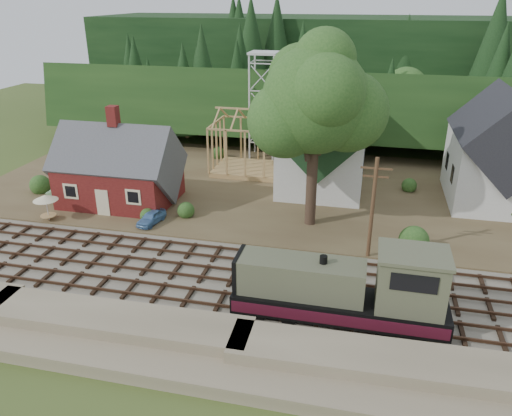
% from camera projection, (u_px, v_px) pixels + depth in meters
% --- Properties ---
extents(ground, '(140.00, 140.00, 0.00)m').
position_uv_depth(ground, '(262.00, 284.00, 34.33)').
color(ground, '#384C1E').
rests_on(ground, ground).
extents(embankment, '(64.00, 5.00, 1.60)m').
position_uv_depth(embankment, '(227.00, 366.00, 26.73)').
color(embankment, '#7F7259').
rests_on(embankment, ground).
extents(railroad_bed, '(64.00, 11.00, 0.16)m').
position_uv_depth(railroad_bed, '(262.00, 283.00, 34.30)').
color(railroad_bed, '#726B5B').
rests_on(railroad_bed, ground).
extents(village_flat, '(64.00, 26.00, 0.30)m').
position_uv_depth(village_flat, '(300.00, 190.00, 50.37)').
color(village_flat, brown).
rests_on(village_flat, ground).
extents(hillside, '(70.00, 28.96, 12.74)m').
position_uv_depth(hillside, '(325.00, 132.00, 71.90)').
color(hillside, '#1E3F19').
rests_on(hillside, ground).
extents(ridge, '(80.00, 20.00, 12.00)m').
position_uv_depth(ridge, '(334.00, 109.00, 86.21)').
color(ridge, black).
rests_on(ridge, ground).
extents(depot, '(10.80, 7.41, 9.00)m').
position_uv_depth(depot, '(119.00, 171.00, 46.24)').
color(depot, '#551314').
rests_on(depot, village_flat).
extents(church, '(8.40, 15.17, 13.00)m').
position_uv_depth(church, '(325.00, 138.00, 49.47)').
color(church, silver).
rests_on(church, village_flat).
extents(farmhouse, '(8.40, 10.80, 10.60)m').
position_uv_depth(farmhouse, '(498.00, 154.00, 45.65)').
color(farmhouse, silver).
rests_on(farmhouse, village_flat).
extents(timber_frame, '(8.20, 6.20, 6.99)m').
position_uv_depth(timber_frame, '(252.00, 145.00, 53.97)').
color(timber_frame, tan).
rests_on(timber_frame, village_flat).
extents(lattice_tower, '(3.20, 3.20, 12.12)m').
position_uv_depth(lattice_tower, '(264.00, 74.00, 56.66)').
color(lattice_tower, silver).
rests_on(lattice_tower, village_flat).
extents(big_tree, '(10.90, 8.40, 14.70)m').
position_uv_depth(big_tree, '(317.00, 108.00, 38.86)').
color(big_tree, '#38281E').
rests_on(big_tree, village_flat).
extents(telegraph_pole_near, '(2.20, 0.28, 8.00)m').
position_uv_depth(telegraph_pole_near, '(372.00, 207.00, 35.84)').
color(telegraph_pole_near, '#4C331E').
rests_on(telegraph_pole_near, ground).
extents(locomotive, '(12.54, 3.14, 5.00)m').
position_uv_depth(locomotive, '(348.00, 290.00, 29.55)').
color(locomotive, black).
rests_on(locomotive, railroad_bed).
extents(car_blue, '(1.79, 3.38, 1.10)m').
position_uv_depth(car_blue, '(151.00, 217.00, 42.49)').
color(car_blue, '#5B8DC4').
rests_on(car_blue, village_flat).
extents(car_green, '(3.80, 1.54, 1.23)m').
position_uv_depth(car_green, '(67.00, 194.00, 47.16)').
color(car_green, '#7AAF79').
rests_on(car_green, village_flat).
extents(patio_set, '(2.09, 2.09, 2.32)m').
position_uv_depth(patio_set, '(45.00, 199.00, 42.56)').
color(patio_set, silver).
rests_on(patio_set, village_flat).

